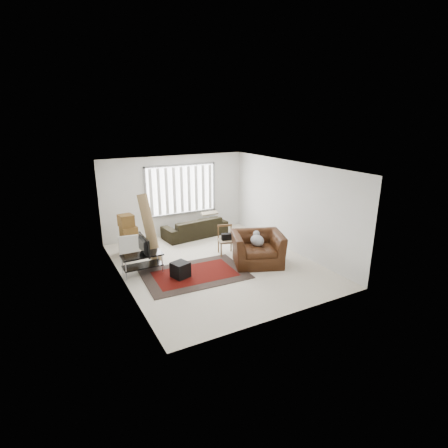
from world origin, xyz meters
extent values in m
plane|color=beige|center=(0.00, 0.00, 0.00)|extent=(6.00, 6.00, 0.00)
cube|color=white|center=(0.00, 0.00, 2.70)|extent=(5.00, 6.00, 0.02)
cube|color=silver|center=(0.00, 3.00, 1.35)|extent=(5.00, 0.02, 2.70)
cube|color=silver|center=(0.00, -3.00, 1.35)|extent=(5.00, 0.02, 2.70)
cube|color=silver|center=(-2.50, 0.00, 1.35)|extent=(0.02, 6.00, 2.70)
cube|color=silver|center=(2.50, 0.00, 1.35)|extent=(0.02, 6.00, 2.70)
cube|color=white|center=(0.20, 2.98, 1.55)|extent=(2.40, 0.01, 1.60)
cube|color=gray|center=(0.20, 2.96, 1.55)|extent=(2.52, 0.06, 1.72)
cube|color=white|center=(0.20, 2.92, 1.55)|extent=(2.40, 0.02, 1.55)
cube|color=black|center=(-0.79, -0.32, 0.01)|extent=(2.69, 1.86, 0.02)
cube|color=#4E0B07|center=(-0.79, -0.32, 0.02)|extent=(2.12, 1.29, 0.00)
cube|color=black|center=(-1.95, 0.41, 0.50)|extent=(1.05, 0.47, 0.04)
cube|color=black|center=(-1.95, 0.41, 0.21)|extent=(1.01, 0.44, 0.03)
cylinder|color=#B2B2B7|center=(-2.42, 0.21, 0.26)|extent=(0.03, 0.03, 0.52)
cylinder|color=#B2B2B7|center=(-1.48, 0.21, 0.26)|extent=(0.03, 0.03, 0.52)
cylinder|color=#B2B2B7|center=(-2.42, 0.61, 0.26)|extent=(0.03, 0.03, 0.52)
cylinder|color=#B2B2B7|center=(-1.48, 0.61, 0.26)|extent=(0.03, 0.03, 0.52)
imported|color=black|center=(-1.95, 0.41, 0.77)|extent=(0.11, 0.85, 0.49)
cube|color=black|center=(-1.18, -0.31, 0.22)|extent=(0.49, 0.49, 0.39)
cube|color=brown|center=(-1.91, 1.98, 0.22)|extent=(0.54, 0.50, 0.44)
cube|color=brown|center=(-1.89, 1.95, 0.64)|extent=(0.49, 0.45, 0.40)
cube|color=brown|center=(-1.93, 2.00, 1.01)|extent=(0.44, 0.44, 0.35)
cube|color=silver|center=(-2.02, 1.48, 0.36)|extent=(0.57, 0.24, 0.71)
cylinder|color=olive|center=(-1.50, 1.11, 0.97)|extent=(0.53, 0.83, 1.93)
imported|color=black|center=(0.45, 2.45, 0.42)|extent=(2.27, 1.17, 0.84)
cube|color=#837056|center=(0.60, 0.51, 0.43)|extent=(0.57, 0.57, 0.05)
cylinder|color=brown|center=(0.36, 0.38, 0.22)|extent=(0.04, 0.04, 0.43)
cylinder|color=brown|center=(0.73, 0.27, 0.22)|extent=(0.04, 0.04, 0.43)
cylinder|color=brown|center=(0.46, 0.75, 0.22)|extent=(0.04, 0.04, 0.43)
cylinder|color=brown|center=(0.84, 0.65, 0.22)|extent=(0.04, 0.04, 0.43)
cube|color=brown|center=(0.65, 0.71, 0.83)|extent=(0.43, 0.16, 0.06)
cube|color=brown|center=(0.46, 0.76, 0.65)|extent=(0.05, 0.05, 0.43)
cube|color=brown|center=(0.84, 0.66, 0.65)|extent=(0.05, 0.05, 0.43)
cube|color=black|center=(0.60, 0.51, 0.55)|extent=(0.32, 0.24, 0.19)
imported|color=#351A0B|center=(1.03, -0.48, 0.50)|extent=(1.69, 1.59, 1.00)
ellipsoid|color=#59595B|center=(1.03, -0.48, 0.65)|extent=(0.39, 0.43, 0.25)
sphere|color=#59595B|center=(1.10, -0.31, 0.80)|extent=(0.19, 0.19, 0.19)
camera|label=1|loc=(-4.06, -7.95, 3.94)|focal=28.00mm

